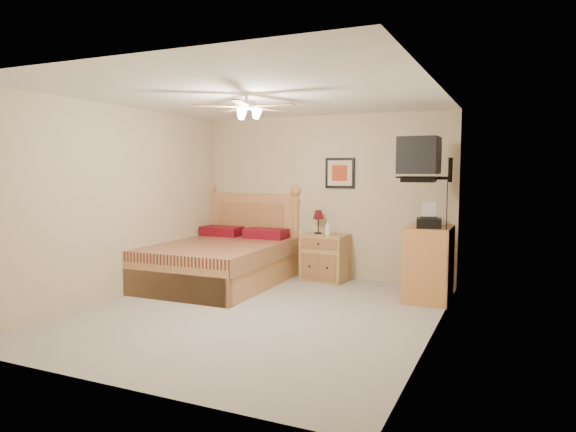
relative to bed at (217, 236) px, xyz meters
name	(u,v)px	position (x,y,z in m)	size (l,w,h in m)	color
floor	(256,313)	(1.23, -1.12, -0.72)	(4.50, 4.50, 0.00)	#9C968D
ceiling	(255,96)	(1.23, -1.12, 1.78)	(4.00, 4.50, 0.04)	white
wall_back	(324,197)	(1.23, 1.13, 0.53)	(4.00, 0.04, 2.50)	#C1AF8E
wall_front	(115,227)	(1.23, -3.37, 0.53)	(4.00, 0.04, 2.50)	#C1AF8E
wall_left	(120,202)	(-0.77, -1.12, 0.53)	(0.04, 4.50, 2.50)	#C1AF8E
wall_right	(435,213)	(3.23, -1.12, 0.53)	(0.04, 4.50, 2.50)	#C1AF8E
bed	(217,236)	(0.00, 0.00, 0.00)	(1.68, 2.21, 1.43)	#A97149
nightstand	(325,258)	(1.35, 0.88, -0.37)	(0.64, 0.48, 0.70)	#A07545
table_lamp	(318,222)	(1.21, 0.96, 0.16)	(0.19, 0.19, 0.36)	#530D12
lotion_bottle	(328,228)	(1.42, 0.83, 0.10)	(0.09, 0.09, 0.23)	white
framed_picture	(340,173)	(1.50, 1.11, 0.90)	(0.46, 0.04, 0.46)	black
dresser	(429,263)	(2.96, 0.35, -0.24)	(0.56, 0.80, 0.95)	#BA733F
fax_machine	(429,215)	(2.97, 0.20, 0.39)	(0.30, 0.32, 0.32)	black
magazine_lower	(432,223)	(2.94, 0.67, 0.25)	(0.21, 0.28, 0.03)	beige
magazine_upper	(434,221)	(2.97, 0.69, 0.27)	(0.18, 0.24, 0.02)	gray
wall_tv	(431,159)	(2.98, 0.22, 1.09)	(0.56, 0.46, 0.58)	black
ceiling_fan	(246,107)	(1.23, -1.32, 1.64)	(1.14, 1.14, 0.28)	white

